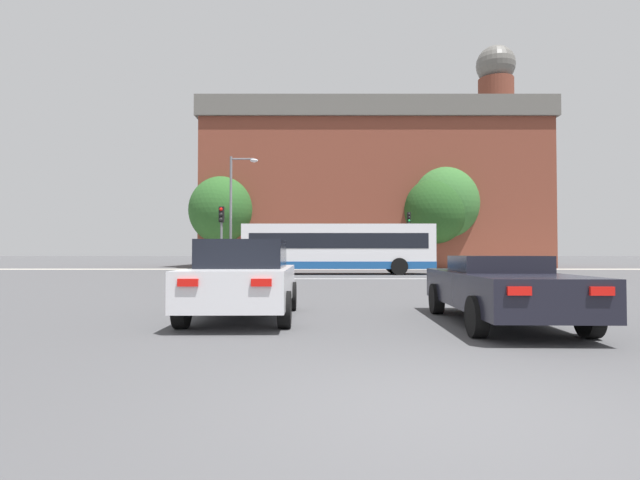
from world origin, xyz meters
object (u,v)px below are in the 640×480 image
Objects in this scene: car_roadster_right at (500,288)px; pedestrian_waiting at (245,256)px; bus_crossing_lead at (338,248)px; street_lamp_junction at (235,203)px; car_saloon_left at (244,279)px; traffic_light_near_left at (221,230)px; traffic_light_far_right at (409,231)px.

car_roadster_right is 2.70× the size of pedestrian_waiting.
street_lamp_junction is at bearing -99.80° from bus_crossing_lead.
bus_crossing_lead is 7.15m from street_lamp_junction.
car_saloon_left is 4.85m from car_roadster_right.
traffic_light_near_left is (-3.51, 15.44, 1.70)m from car_saloon_left.
street_lamp_junction is at bearing 99.34° from car_saloon_left.
bus_crossing_lead is 11.82m from pedestrian_waiting.
traffic_light_near_left is at bearing 118.66° from car_roadster_right.
traffic_light_far_right reaches higher than pedestrian_waiting.
street_lamp_junction reaches higher than car_saloon_left.
car_saloon_left is at bearing 172.25° from car_roadster_right.
traffic_light_far_right is at bearing 84.56° from car_roadster_right.
street_lamp_junction is (-8.64, 22.32, 3.81)m from car_roadster_right.
traffic_light_near_left is (-6.11, -4.97, 0.87)m from bus_crossing_lead.
street_lamp_junction reaches higher than traffic_light_far_right.
car_saloon_left is at bearing -7.26° from bus_crossing_lead.
car_roadster_right is 1.10× the size of traffic_light_far_right.
street_lamp_junction is at bearing -14.97° from pedestrian_waiting.
pedestrian_waiting reaches higher than car_saloon_left.
car_roadster_right is at bearing -2.33° from pedestrian_waiting.
car_roadster_right is 21.34m from bus_crossing_lead.
traffic_light_near_left is at bearing 102.01° from car_saloon_left.
traffic_light_far_right is 0.60× the size of street_lamp_junction.
car_roadster_right is 29.75m from traffic_light_far_right.
street_lamp_junction is 4.09× the size of pedestrian_waiting.
car_saloon_left is at bearing -10.62° from pedestrian_waiting.
pedestrian_waiting reaches higher than car_roadster_right.
traffic_light_far_right is 14.25m from street_lamp_junction.
traffic_light_far_right is at bearing 30.17° from street_lamp_junction.
pedestrian_waiting is (-0.94, 14.44, -1.41)m from traffic_light_near_left.
car_saloon_left is 20.60m from bus_crossing_lead.
car_roadster_right is 0.66× the size of street_lamp_junction.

